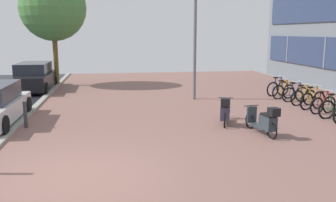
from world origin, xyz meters
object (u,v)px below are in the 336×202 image
(bicycle_rack_07, at_px, (278,88))
(lamp_post, at_px, (195,34))
(scooter_near, at_px, (265,121))
(bicycle_rack_02, at_px, (323,105))
(parked_car_far, at_px, (34,77))
(street_tree, at_px, (53,8))
(bicycle_rack_03, at_px, (313,100))
(bicycle_rack_06, at_px, (283,91))
(scooter_mid, at_px, (225,111))
(bicycle_rack_04, at_px, (303,97))
(bicycle_rack_01, at_px, (334,109))
(bicycle_rack_05, at_px, (295,94))
(bollard_far, at_px, (25,115))

(bicycle_rack_07, relative_size, lamp_post, 0.25)
(scooter_near, bearing_deg, bicycle_rack_02, 35.80)
(parked_car_far, xyz_separation_m, street_tree, (0.97, 1.57, 3.69))
(bicycle_rack_02, xyz_separation_m, bicycle_rack_07, (0.05, 3.97, 0.02))
(bicycle_rack_03, relative_size, bicycle_rack_06, 1.07)
(bicycle_rack_03, relative_size, bicycle_rack_07, 1.01)
(bicycle_rack_06, relative_size, scooter_mid, 0.73)
(scooter_near, bearing_deg, bicycle_rack_04, 49.18)
(street_tree, bearing_deg, bicycle_rack_07, -25.39)
(bicycle_rack_02, xyz_separation_m, parked_car_far, (-12.06, 7.69, 0.36))
(bicycle_rack_01, height_order, lamp_post, lamp_post)
(scooter_near, bearing_deg, bicycle_rack_05, 53.67)
(bicycle_rack_02, bearing_deg, bollard_far, -177.40)
(parked_car_far, relative_size, bollard_far, 5.20)
(bicycle_rack_07, bearing_deg, bicycle_rack_02, -90.72)
(scooter_near, bearing_deg, bicycle_rack_03, 43.31)
(bicycle_rack_02, xyz_separation_m, scooter_near, (-3.44, -2.48, 0.10))
(scooter_near, xyz_separation_m, parked_car_far, (-8.63, 10.17, 0.26))
(scooter_near, bearing_deg, bollard_far, 164.72)
(street_tree, bearing_deg, scooter_near, -56.87)
(street_tree, bearing_deg, bicycle_rack_03, -37.25)
(bicycle_rack_06, distance_m, street_tree, 13.25)
(bicycle_rack_07, xyz_separation_m, scooter_near, (-3.49, -6.45, 0.08))
(bicycle_rack_01, xyz_separation_m, bicycle_rack_07, (0.11, 4.76, 0.01))
(scooter_near, relative_size, street_tree, 0.28)
(scooter_near, bearing_deg, lamp_post, 96.90)
(bicycle_rack_01, xyz_separation_m, bicycle_rack_03, (0.10, 1.59, 0.01))
(bicycle_rack_05, relative_size, lamp_post, 0.25)
(scooter_near, xyz_separation_m, lamp_post, (-0.75, 6.17, 2.53))
(bicycle_rack_05, distance_m, lamp_post, 5.22)
(street_tree, bearing_deg, bicycle_rack_06, -28.83)
(bicycle_rack_04, distance_m, bollard_far, 11.00)
(bicycle_rack_02, distance_m, street_tree, 15.01)
(scooter_mid, height_order, street_tree, street_tree)
(parked_car_far, bearing_deg, bicycle_rack_02, -32.51)
(bicycle_rack_03, relative_size, scooter_near, 0.76)
(bicycle_rack_01, distance_m, bicycle_rack_05, 3.18)
(bicycle_rack_05, height_order, parked_car_far, parked_car_far)
(bicycle_rack_06, relative_size, bicycle_rack_07, 0.95)
(scooter_mid, bearing_deg, scooter_near, -61.70)
(bicycle_rack_02, height_order, bollard_far, bicycle_rack_02)
(bicycle_rack_07, bearing_deg, bicycle_rack_03, -90.27)
(bicycle_rack_06, relative_size, parked_car_far, 0.28)
(lamp_post, bearing_deg, bicycle_rack_02, -41.46)
(bicycle_rack_04, height_order, parked_car_far, parked_car_far)
(bicycle_rack_03, relative_size, bollard_far, 1.55)
(parked_car_far, bearing_deg, bicycle_rack_05, -23.51)
(bicycle_rack_04, relative_size, parked_car_far, 0.29)
(bicycle_rack_03, height_order, bicycle_rack_05, bicycle_rack_03)
(bicycle_rack_01, distance_m, bicycle_rack_06, 3.97)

